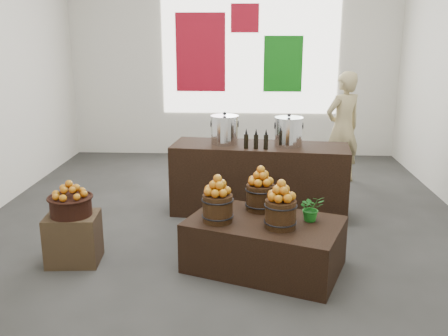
{
  "coord_description": "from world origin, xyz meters",
  "views": [
    {
      "loc": [
        0.29,
        -5.79,
        2.27
      ],
      "look_at": [
        0.02,
        -0.4,
        0.79
      ],
      "focal_mm": 40.0,
      "sensor_mm": 36.0,
      "label": 1
    }
  ],
  "objects_px": {
    "counter": "(259,179)",
    "wicker_basket": "(71,206)",
    "shopper": "(343,128)",
    "display_table": "(264,244)",
    "crate": "(74,239)",
    "stock_pot_left": "(225,131)",
    "stock_pot_center": "(288,133)"
  },
  "relations": [
    {
      "from": "counter",
      "to": "wicker_basket",
      "type": "bearing_deg",
      "value": -134.64
    },
    {
      "from": "stock_pot_left",
      "to": "stock_pot_center",
      "type": "bearing_deg",
      "value": -6.38
    },
    {
      "from": "counter",
      "to": "display_table",
      "type": "bearing_deg",
      "value": -82.79
    },
    {
      "from": "stock_pot_center",
      "to": "shopper",
      "type": "height_order",
      "value": "shopper"
    },
    {
      "from": "counter",
      "to": "shopper",
      "type": "bearing_deg",
      "value": 54.68
    },
    {
      "from": "stock_pot_center",
      "to": "counter",
      "type": "bearing_deg",
      "value": 173.62
    },
    {
      "from": "counter",
      "to": "shopper",
      "type": "height_order",
      "value": "shopper"
    },
    {
      "from": "crate",
      "to": "stock_pot_left",
      "type": "bearing_deg",
      "value": 47.54
    },
    {
      "from": "display_table",
      "to": "crate",
      "type": "bearing_deg",
      "value": -160.26
    },
    {
      "from": "display_table",
      "to": "shopper",
      "type": "distance_m",
      "value": 3.32
    },
    {
      "from": "display_table",
      "to": "shopper",
      "type": "height_order",
      "value": "shopper"
    },
    {
      "from": "counter",
      "to": "stock_pot_center",
      "type": "xyz_separation_m",
      "value": [
        0.35,
        -0.04,
        0.62
      ]
    },
    {
      "from": "stock_pot_center",
      "to": "display_table",
      "type": "bearing_deg",
      "value": -101.96
    },
    {
      "from": "counter",
      "to": "stock_pot_left",
      "type": "height_order",
      "value": "stock_pot_left"
    },
    {
      "from": "crate",
      "to": "shopper",
      "type": "bearing_deg",
      "value": 43.11
    },
    {
      "from": "crate",
      "to": "counter",
      "type": "distance_m",
      "value": 2.44
    },
    {
      "from": "shopper",
      "to": "display_table",
      "type": "bearing_deg",
      "value": 37.84
    },
    {
      "from": "wicker_basket",
      "to": "display_table",
      "type": "height_order",
      "value": "wicker_basket"
    },
    {
      "from": "stock_pot_center",
      "to": "stock_pot_left",
      "type": "bearing_deg",
      "value": 173.62
    },
    {
      "from": "wicker_basket",
      "to": "shopper",
      "type": "xyz_separation_m",
      "value": [
        3.18,
        2.98,
        0.25
      ]
    },
    {
      "from": "counter",
      "to": "stock_pot_left",
      "type": "xyz_separation_m",
      "value": [
        -0.45,
        0.05,
        0.62
      ]
    },
    {
      "from": "crate",
      "to": "stock_pot_center",
      "type": "height_order",
      "value": "stock_pot_center"
    },
    {
      "from": "shopper",
      "to": "stock_pot_center",
      "type": "bearing_deg",
      "value": 28.24
    },
    {
      "from": "counter",
      "to": "shopper",
      "type": "xyz_separation_m",
      "value": [
        1.29,
        1.44,
        0.4
      ]
    },
    {
      "from": "crate",
      "to": "counter",
      "type": "bearing_deg",
      "value": 38.99
    },
    {
      "from": "crate",
      "to": "stock_pot_left",
      "type": "relative_size",
      "value": 1.5
    },
    {
      "from": "counter",
      "to": "stock_pot_left",
      "type": "bearing_deg",
      "value": 180.0
    },
    {
      "from": "wicker_basket",
      "to": "counter",
      "type": "distance_m",
      "value": 2.44
    },
    {
      "from": "counter",
      "to": "stock_pot_center",
      "type": "height_order",
      "value": "stock_pot_center"
    },
    {
      "from": "counter",
      "to": "stock_pot_center",
      "type": "bearing_deg",
      "value": 0.0
    },
    {
      "from": "wicker_basket",
      "to": "stock_pot_left",
      "type": "distance_m",
      "value": 2.2
    },
    {
      "from": "wicker_basket",
      "to": "counter",
      "type": "height_order",
      "value": "counter"
    }
  ]
}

